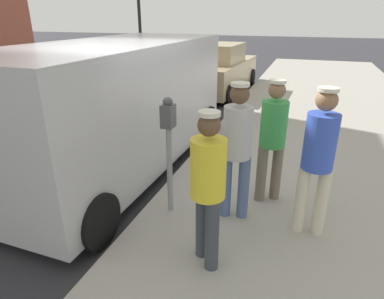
# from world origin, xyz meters

# --- Properties ---
(ground_plane) EXTENTS (80.00, 80.00, 0.00)m
(ground_plane) POSITION_xyz_m (0.00, 0.00, 0.00)
(ground_plane) COLOR #2D2D33
(sidewalk_slab) EXTENTS (5.00, 32.00, 0.15)m
(sidewalk_slab) POSITION_xyz_m (3.50, 0.00, 0.07)
(sidewalk_slab) COLOR #9E998E
(sidewalk_slab) RESTS_ON ground
(parking_meter_near) EXTENTS (0.14, 0.18, 1.52)m
(parking_meter_near) POSITION_xyz_m (1.35, -0.95, 1.18)
(parking_meter_near) COLOR gray
(parking_meter_near) RESTS_ON sidewalk_slab
(pedestrian_in_blue) EXTENTS (0.36, 0.34, 1.73)m
(pedestrian_in_blue) POSITION_xyz_m (3.07, -0.85, 1.14)
(pedestrian_in_blue) COLOR beige
(pedestrian_in_blue) RESTS_ON sidewalk_slab
(pedestrian_in_yellow) EXTENTS (0.34, 0.34, 1.62)m
(pedestrian_in_yellow) POSITION_xyz_m (2.09, -1.74, 1.08)
(pedestrian_in_yellow) COLOR #383D47
(pedestrian_in_yellow) RESTS_ON sidewalk_slab
(pedestrian_in_green) EXTENTS (0.34, 0.34, 1.67)m
(pedestrian_in_green) POSITION_xyz_m (2.52, -0.24, 1.10)
(pedestrian_in_green) COLOR #726656
(pedestrian_in_green) RESTS_ON sidewalk_slab
(pedestrian_in_gray) EXTENTS (0.36, 0.34, 1.71)m
(pedestrian_in_gray) POSITION_xyz_m (2.16, -0.81, 1.13)
(pedestrian_in_gray) COLOR #4C608C
(pedestrian_in_gray) RESTS_ON sidewalk_slab
(parked_van) EXTENTS (2.24, 5.25, 2.15)m
(parked_van) POSITION_xyz_m (-0.15, 0.36, 1.15)
(parked_van) COLOR #BCBCC1
(parked_van) RESTS_ON ground
(parked_sedan_ahead) EXTENTS (2.12, 4.48, 1.65)m
(parked_sedan_ahead) POSITION_xyz_m (-0.18, 6.91, 0.75)
(parked_sedan_ahead) COLOR tan
(parked_sedan_ahead) RESTS_ON ground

